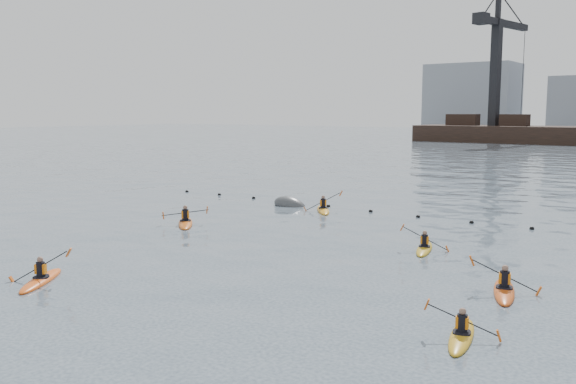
{
  "coord_description": "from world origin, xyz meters",
  "views": [
    {
      "loc": [
        14.42,
        -8.82,
        5.8
      ],
      "look_at": [
        1.25,
        9.6,
        2.8
      ],
      "focal_mm": 38.0,
      "sensor_mm": 36.0,
      "label": 1
    }
  ],
  "objects_px": {
    "kayaker_3": "(424,248)",
    "kayaker_4": "(504,290)",
    "kayaker_0": "(41,279)",
    "kayaker_1": "(462,335)",
    "mooring_buoy": "(290,205)",
    "kayaker_5": "(323,209)",
    "kayaker_2": "(185,222)"
  },
  "relations": [
    {
      "from": "kayaker_1",
      "to": "mooring_buoy",
      "type": "relative_size",
      "value": 1.36
    },
    {
      "from": "kayaker_1",
      "to": "kayaker_4",
      "type": "distance_m",
      "value": 4.69
    },
    {
      "from": "kayaker_0",
      "to": "kayaker_1",
      "type": "height_order",
      "value": "kayaker_0"
    },
    {
      "from": "kayaker_3",
      "to": "mooring_buoy",
      "type": "height_order",
      "value": "kayaker_3"
    },
    {
      "from": "kayaker_4",
      "to": "kayaker_1",
      "type": "bearing_deg",
      "value": 76.32
    },
    {
      "from": "kayaker_1",
      "to": "kayaker_4",
      "type": "bearing_deg",
      "value": 80.3
    },
    {
      "from": "kayaker_3",
      "to": "kayaker_4",
      "type": "xyz_separation_m",
      "value": [
        4.54,
        -4.24,
        0.01
      ]
    },
    {
      "from": "kayaker_2",
      "to": "kayaker_4",
      "type": "height_order",
      "value": "kayaker_4"
    },
    {
      "from": "kayaker_0",
      "to": "kayaker_1",
      "type": "distance_m",
      "value": 13.97
    },
    {
      "from": "kayaker_3",
      "to": "kayaker_4",
      "type": "relative_size",
      "value": 0.92
    },
    {
      "from": "kayaker_1",
      "to": "kayaker_4",
      "type": "relative_size",
      "value": 0.88
    },
    {
      "from": "kayaker_5",
      "to": "mooring_buoy",
      "type": "bearing_deg",
      "value": 131.23
    },
    {
      "from": "kayaker_2",
      "to": "kayaker_3",
      "type": "relative_size",
      "value": 1.0
    },
    {
      "from": "kayaker_0",
      "to": "mooring_buoy",
      "type": "distance_m",
      "value": 19.15
    },
    {
      "from": "kayaker_2",
      "to": "kayaker_3",
      "type": "xyz_separation_m",
      "value": [
        12.47,
        1.61,
        -0.02
      ]
    },
    {
      "from": "kayaker_2",
      "to": "kayaker_4",
      "type": "bearing_deg",
      "value": -53.02
    },
    {
      "from": "kayaker_1",
      "to": "kayaker_4",
      "type": "height_order",
      "value": "kayaker_4"
    },
    {
      "from": "kayaker_0",
      "to": "kayaker_3",
      "type": "xyz_separation_m",
      "value": [
        8.75,
        12.22,
        -0.01
      ]
    },
    {
      "from": "kayaker_1",
      "to": "kayaker_3",
      "type": "bearing_deg",
      "value": 105.22
    },
    {
      "from": "kayaker_4",
      "to": "kayaker_3",
      "type": "bearing_deg",
      "value": -60.22
    },
    {
      "from": "kayaker_0",
      "to": "kayaker_2",
      "type": "relative_size",
      "value": 0.98
    },
    {
      "from": "kayaker_1",
      "to": "kayaker_2",
      "type": "distance_m",
      "value": 18.77
    },
    {
      "from": "kayaker_4",
      "to": "mooring_buoy",
      "type": "relative_size",
      "value": 1.54
    },
    {
      "from": "kayaker_5",
      "to": "kayaker_4",
      "type": "bearing_deg",
      "value": -74.91
    },
    {
      "from": "kayaker_0",
      "to": "kayaker_5",
      "type": "relative_size",
      "value": 0.98
    },
    {
      "from": "kayaker_2",
      "to": "kayaker_0",
      "type": "bearing_deg",
      "value": -114.91
    },
    {
      "from": "kayaker_4",
      "to": "kayaker_5",
      "type": "distance_m",
      "value": 17.0
    },
    {
      "from": "kayaker_0",
      "to": "kayaker_5",
      "type": "distance_m",
      "value": 18.35
    },
    {
      "from": "kayaker_1",
      "to": "kayaker_3",
      "type": "distance_m",
      "value": 10.15
    },
    {
      "from": "kayaker_0",
      "to": "kayaker_1",
      "type": "bearing_deg",
      "value": -20.91
    },
    {
      "from": "kayaker_1",
      "to": "kayaker_2",
      "type": "height_order",
      "value": "kayaker_2"
    },
    {
      "from": "kayaker_4",
      "to": "mooring_buoy",
      "type": "bearing_deg",
      "value": -51.08
    }
  ]
}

